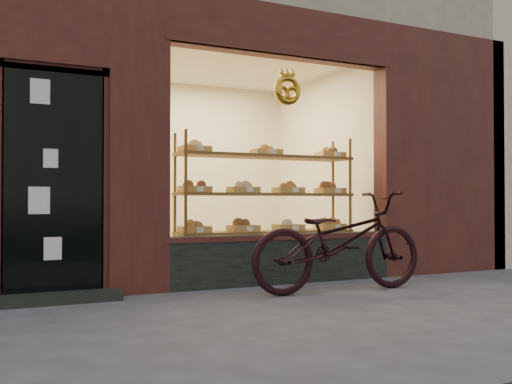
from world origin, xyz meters
TOP-DOWN VIEW (x-y plane):
  - ground at (0.00, 0.00)m, footprint 90.00×90.00m
  - display_shelf at (0.45, 2.55)m, footprint 2.20×0.45m
  - bicycle at (0.67, 1.33)m, footprint 1.96×0.73m

SIDE VIEW (x-z plane):
  - ground at x=0.00m, z-range 0.00..0.00m
  - bicycle at x=0.67m, z-range 0.00..1.02m
  - display_shelf at x=0.45m, z-range -0.01..1.69m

